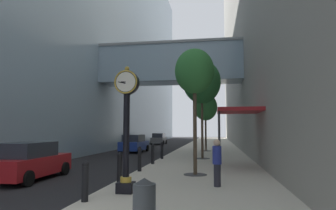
{
  "coord_description": "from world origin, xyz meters",
  "views": [
    {
      "loc": [
        4.11,
        -4.83,
        2.29
      ],
      "look_at": [
        0.99,
        14.47,
        3.89
      ],
      "focal_mm": 31.58,
      "sensor_mm": 36.0,
      "label": 1
    }
  ],
  "objects_px": {
    "bollard_nearest": "(85,180)",
    "bollard_third": "(140,159)",
    "street_clock": "(126,122)",
    "street_tree_mid_near": "(202,82)",
    "trash_bin": "(144,201)",
    "pedestrian_walking": "(217,161)",
    "car_blue_mid": "(134,144)",
    "bollard_fifth": "(162,150)",
    "car_red_far": "(30,162)",
    "street_tree_near": "(195,72)",
    "bollard_second": "(119,167)",
    "street_tree_mid_far": "(205,107)",
    "bollard_fourth": "(153,154)",
    "car_grey_near": "(159,139)"
  },
  "relations": [
    {
      "from": "bollard_nearest",
      "to": "bollard_third",
      "type": "bearing_deg",
      "value": 90.0
    },
    {
      "from": "street_clock",
      "to": "street_tree_mid_near",
      "type": "xyz_separation_m",
      "value": [
        2.07,
        12.01,
        3.24
      ]
    },
    {
      "from": "bollard_nearest",
      "to": "trash_bin",
      "type": "relative_size",
      "value": 1.15
    },
    {
      "from": "bollard_third",
      "to": "pedestrian_walking",
      "type": "xyz_separation_m",
      "value": [
        3.91,
        -3.46,
        0.31
      ]
    },
    {
      "from": "trash_bin",
      "to": "car_blue_mid",
      "type": "relative_size",
      "value": 0.24
    },
    {
      "from": "bollard_fifth",
      "to": "car_red_far",
      "type": "relative_size",
      "value": 0.27
    },
    {
      "from": "bollard_third",
      "to": "street_tree_near",
      "type": "distance_m",
      "value": 5.2
    },
    {
      "from": "street_tree_near",
      "to": "street_tree_mid_near",
      "type": "xyz_separation_m",
      "value": [
        0.0,
        7.7,
        0.74
      ]
    },
    {
      "from": "bollard_second",
      "to": "street_tree_near",
      "type": "relative_size",
      "value": 0.2
    },
    {
      "from": "street_clock",
      "to": "street_tree_near",
      "type": "height_order",
      "value": "street_tree_near"
    },
    {
      "from": "pedestrian_walking",
      "to": "bollard_nearest",
      "type": "bearing_deg",
      "value": -143.05
    },
    {
      "from": "bollard_third",
      "to": "street_tree_mid_near",
      "type": "height_order",
      "value": "street_tree_mid_near"
    },
    {
      "from": "bollard_nearest",
      "to": "bollard_third",
      "type": "height_order",
      "value": "same"
    },
    {
      "from": "bollard_second",
      "to": "street_tree_mid_far",
      "type": "height_order",
      "value": "street_tree_mid_far"
    },
    {
      "from": "street_clock",
      "to": "street_tree_mid_far",
      "type": "bearing_deg",
      "value": 84.02
    },
    {
      "from": "street_tree_mid_far",
      "to": "pedestrian_walking",
      "type": "xyz_separation_m",
      "value": [
        1.01,
        -18.15,
        -3.37
      ]
    },
    {
      "from": "street_clock",
      "to": "street_tree_mid_far",
      "type": "xyz_separation_m",
      "value": [
        2.07,
        19.7,
        1.93
      ]
    },
    {
      "from": "street_tree_mid_far",
      "to": "pedestrian_walking",
      "type": "height_order",
      "value": "street_tree_mid_far"
    },
    {
      "from": "bollard_fifth",
      "to": "street_tree_mid_near",
      "type": "height_order",
      "value": "street_tree_mid_near"
    },
    {
      "from": "pedestrian_walking",
      "to": "car_blue_mid",
      "type": "distance_m",
      "value": 19.12
    },
    {
      "from": "bollard_fourth",
      "to": "trash_bin",
      "type": "height_order",
      "value": "bollard_fourth"
    },
    {
      "from": "street_clock",
      "to": "trash_bin",
      "type": "height_order",
      "value": "street_clock"
    },
    {
      "from": "bollard_second",
      "to": "car_red_far",
      "type": "bearing_deg",
      "value": 170.86
    },
    {
      "from": "bollard_nearest",
      "to": "street_tree_near",
      "type": "bearing_deg",
      "value": 63.04
    },
    {
      "from": "bollard_nearest",
      "to": "car_red_far",
      "type": "xyz_separation_m",
      "value": [
        -4.47,
        3.92,
        0.05
      ]
    },
    {
      "from": "bollard_second",
      "to": "car_red_far",
      "type": "distance_m",
      "value": 4.53
    },
    {
      "from": "street_tree_mid_near",
      "to": "street_tree_mid_far",
      "type": "xyz_separation_m",
      "value": [
        -0.0,
        7.7,
        -1.31
      ]
    },
    {
      "from": "car_blue_mid",
      "to": "car_red_far",
      "type": "height_order",
      "value": "car_blue_mid"
    },
    {
      "from": "bollard_fourth",
      "to": "street_tree_mid_far",
      "type": "relative_size",
      "value": 0.21
    },
    {
      "from": "trash_bin",
      "to": "pedestrian_walking",
      "type": "xyz_separation_m",
      "value": [
        1.64,
        4.79,
        0.4
      ]
    },
    {
      "from": "bollard_third",
      "to": "trash_bin",
      "type": "distance_m",
      "value": 8.56
    },
    {
      "from": "bollard_fourth",
      "to": "pedestrian_walking",
      "type": "relative_size",
      "value": 0.68
    },
    {
      "from": "bollard_second",
      "to": "street_tree_mid_near",
      "type": "bearing_deg",
      "value": 74.13
    },
    {
      "from": "bollard_third",
      "to": "bollard_fourth",
      "type": "xyz_separation_m",
      "value": [
        0.0,
        3.2,
        0.0
      ]
    },
    {
      "from": "bollard_fifth",
      "to": "street_tree_mid_far",
      "type": "bearing_deg",
      "value": 70.73
    },
    {
      "from": "bollard_fifth",
      "to": "bollard_second",
      "type": "bearing_deg",
      "value": -90.0
    },
    {
      "from": "street_tree_near",
      "to": "car_grey_near",
      "type": "bearing_deg",
      "value": 104.15
    },
    {
      "from": "bollard_fourth",
      "to": "trash_bin",
      "type": "xyz_separation_m",
      "value": [
        2.27,
        -11.45,
        -0.09
      ]
    },
    {
      "from": "bollard_fifth",
      "to": "car_blue_mid",
      "type": "height_order",
      "value": "car_blue_mid"
    },
    {
      "from": "bollard_fifth",
      "to": "street_tree_near",
      "type": "relative_size",
      "value": 0.2
    },
    {
      "from": "bollard_nearest",
      "to": "trash_bin",
      "type": "xyz_separation_m",
      "value": [
        2.27,
        -1.85,
        -0.09
      ]
    },
    {
      "from": "bollard_third",
      "to": "car_grey_near",
      "type": "height_order",
      "value": "car_grey_near"
    },
    {
      "from": "street_tree_mid_near",
      "to": "car_grey_near",
      "type": "xyz_separation_m",
      "value": [
        -7.53,
        22.17,
        -4.96
      ]
    },
    {
      "from": "street_clock",
      "to": "street_tree_mid_near",
      "type": "bearing_deg",
      "value": 80.24
    },
    {
      "from": "street_tree_mid_far",
      "to": "bollard_third",
      "type": "bearing_deg",
      "value": -101.16
    },
    {
      "from": "street_clock",
      "to": "street_tree_mid_near",
      "type": "relative_size",
      "value": 0.6
    },
    {
      "from": "pedestrian_walking",
      "to": "bollard_fifth",
      "type": "bearing_deg",
      "value": 111.63
    },
    {
      "from": "bollard_fourth",
      "to": "street_tree_mid_near",
      "type": "height_order",
      "value": "street_tree_mid_near"
    },
    {
      "from": "car_red_far",
      "to": "street_tree_mid_near",
      "type": "bearing_deg",
      "value": 52.1
    },
    {
      "from": "car_grey_near",
      "to": "car_blue_mid",
      "type": "distance_m",
      "value": 15.31
    }
  ]
}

